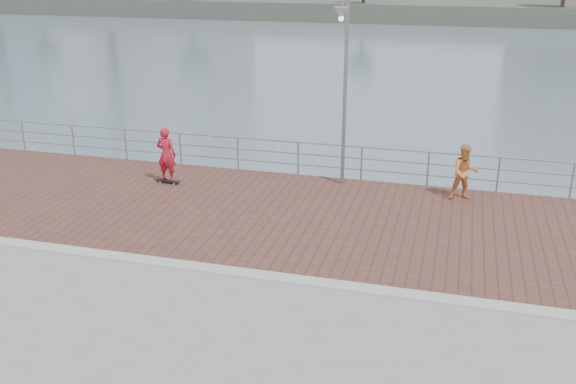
% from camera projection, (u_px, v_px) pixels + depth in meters
% --- Properties ---
extents(water, '(400.00, 400.00, 0.00)m').
position_uv_depth(water, '(265.00, 353.00, 14.92)').
color(water, slate).
rests_on(water, ground).
extents(brick_lane, '(40.00, 6.80, 0.02)m').
position_uv_depth(brick_lane, '(303.00, 217.00, 17.48)').
color(brick_lane, brown).
rests_on(brick_lane, seawall).
extents(curb, '(40.00, 0.40, 0.06)m').
position_uv_depth(curb, '(264.00, 276.00, 14.22)').
color(curb, '#B7B5AD').
rests_on(curb, seawall).
extents(guardrail, '(39.06, 0.06, 1.13)m').
position_uv_depth(guardrail, '(330.00, 157.00, 20.31)').
color(guardrail, '#8C9EA8').
rests_on(guardrail, brick_lane).
extents(street_lamp, '(0.41, 1.21, 5.69)m').
position_uv_depth(street_lamp, '(344.00, 55.00, 18.19)').
color(street_lamp, gray).
rests_on(street_lamp, brick_lane).
extents(skateboard, '(0.75, 0.23, 0.09)m').
position_uv_depth(skateboard, '(168.00, 181.00, 19.99)').
color(skateboard, black).
rests_on(skateboard, brick_lane).
extents(skateboarder, '(0.64, 0.44, 1.70)m').
position_uv_depth(skateboarder, '(166.00, 154.00, 19.68)').
color(skateboarder, red).
rests_on(skateboarder, skateboard).
extents(bystander, '(0.92, 0.80, 1.63)m').
position_uv_depth(bystander, '(465.00, 172.00, 18.43)').
color(bystander, '#E48D43').
rests_on(bystander, brick_lane).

